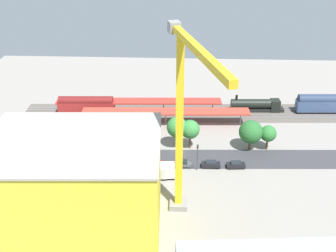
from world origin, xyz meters
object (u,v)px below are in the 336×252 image
(box_truck_0, at_px, (154,171))
(box_truck_1, at_px, (148,173))
(freight_coach_far, at_px, (86,105))
(street_tree_2, at_px, (190,130))
(tower_crane, at_px, (184,114))
(street_tree_3, at_px, (177,127))
(box_truck_2, at_px, (91,173))
(platform_canopy_far, at_px, (139,101))
(traffic_light, at_px, (197,154))
(locomotive, at_px, (258,105))
(passenger_coach, at_px, (328,103))
(parked_car_2, at_px, (182,164))
(parked_car_4, at_px, (121,163))
(parked_car_0, at_px, (236,165))
(parked_car_1, at_px, (211,165))
(construction_building, at_px, (76,186))
(parked_car_3, at_px, (153,163))
(street_tree_0, at_px, (251,132))
(street_tree_1, at_px, (268,134))
(platform_canopy_near, at_px, (166,112))

(box_truck_0, distance_m, box_truck_1, 1.52)
(freight_coach_far, height_order, street_tree_2, street_tree_2)
(box_truck_1, bearing_deg, box_truck_0, -166.69)
(tower_crane, xyz_separation_m, street_tree_3, (1.75, -27.01, -16.68))
(freight_coach_far, bearing_deg, box_truck_2, 104.15)
(platform_canopy_far, height_order, traffic_light, traffic_light)
(locomotive, relative_size, passenger_coach, 0.87)
(box_truck_0, bearing_deg, freight_coach_far, -54.80)
(parked_car_2, height_order, parked_car_4, parked_car_4)
(traffic_light, bearing_deg, parked_car_2, -20.96)
(parked_car_0, bearing_deg, parked_car_1, 0.39)
(construction_building, bearing_deg, parked_car_2, -134.10)
(box_truck_0, bearing_deg, box_truck_1, 13.31)
(traffic_light, bearing_deg, parked_car_0, -170.97)
(platform_canopy_far, height_order, tower_crane, tower_crane)
(freight_coach_far, bearing_deg, parked_car_3, 128.97)
(locomotive, bearing_deg, parked_car_3, 47.94)
(parked_car_0, bearing_deg, street_tree_2, -38.87)
(passenger_coach, distance_m, parked_car_4, 66.80)
(platform_canopy_far, bearing_deg, street_tree_2, 127.06)
(locomotive, relative_size, box_truck_1, 1.83)
(locomotive, bearing_deg, passenger_coach, 179.99)
(parked_car_4, bearing_deg, passenger_coach, -150.36)
(parked_car_2, distance_m, parked_car_4, 14.56)
(box_truck_2, relative_size, street_tree_3, 1.04)
(platform_canopy_far, bearing_deg, street_tree_0, 146.56)
(locomotive, xyz_separation_m, traffic_light, (18.96, 33.99, 2.65))
(construction_building, bearing_deg, box_truck_2, -88.03)
(construction_building, distance_m, box_truck_1, 21.48)
(locomotive, bearing_deg, platform_canopy_far, 5.36)
(passenger_coach, height_order, street_tree_0, street_tree_0)
(platform_canopy_far, height_order, locomotive, locomotive)
(passenger_coach, bearing_deg, street_tree_1, 46.99)
(passenger_coach, bearing_deg, parked_car_1, 41.74)
(parked_car_3, distance_m, parked_car_4, 7.71)
(box_truck_1, height_order, street_tree_0, street_tree_0)
(parked_car_3, distance_m, street_tree_1, 30.24)
(street_tree_0, bearing_deg, construction_building, 40.15)
(parked_car_1, distance_m, construction_building, 35.17)
(box_truck_0, height_order, street_tree_3, street_tree_3)
(platform_canopy_near, bearing_deg, locomotive, -158.70)
(platform_canopy_near, xyz_separation_m, parked_car_4, (9.63, 22.28, -3.46))
(platform_canopy_near, relative_size, street_tree_1, 7.10)
(passenger_coach, xyz_separation_m, street_tree_2, (41.53, 23.66, 2.35))
(parked_car_4, bearing_deg, parked_car_1, -178.77)
(passenger_coach, xyz_separation_m, parked_car_3, (50.32, 32.64, -2.35))
(tower_crane, bearing_deg, box_truck_0, -62.90)
(construction_building, bearing_deg, street_tree_3, -122.71)
(locomotive, bearing_deg, parked_car_1, 64.37)
(locomotive, height_order, street_tree_1, street_tree_1)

